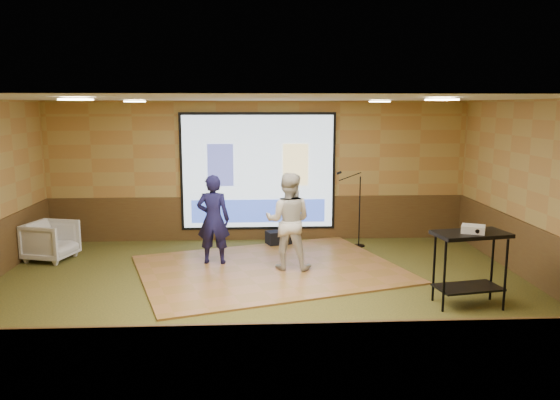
{
  "coord_description": "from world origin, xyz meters",
  "views": [
    {
      "loc": [
        -0.12,
        -8.17,
        2.9
      ],
      "look_at": [
        0.35,
        1.03,
        1.3
      ],
      "focal_mm": 35.0,
      "sensor_mm": 36.0,
      "label": 1
    }
  ],
  "objects_px": {
    "player_right": "(288,221)",
    "av_table": "(470,253)",
    "projector": "(473,229)",
    "mic_stand": "(357,223)",
    "player_left": "(213,219)",
    "banquet_chair": "(51,241)",
    "dance_floor": "(270,269)",
    "duffel_bag": "(279,238)",
    "projector_screen": "(258,173)"
  },
  "relations": [
    {
      "from": "projector_screen",
      "to": "player_right",
      "type": "xyz_separation_m",
      "value": [
        0.5,
        -2.23,
        -0.58
      ]
    },
    {
      "from": "player_left",
      "to": "banquet_chair",
      "type": "relative_size",
      "value": 2.01
    },
    {
      "from": "mic_stand",
      "to": "duffel_bag",
      "type": "bearing_deg",
      "value": -174.55
    },
    {
      "from": "dance_floor",
      "to": "av_table",
      "type": "relative_size",
      "value": 4.03
    },
    {
      "from": "projector_screen",
      "to": "mic_stand",
      "type": "xyz_separation_m",
      "value": [
        2.03,
        -0.65,
        -0.98
      ]
    },
    {
      "from": "player_left",
      "to": "dance_floor",
      "type": "bearing_deg",
      "value": 163.96
    },
    {
      "from": "projector_screen",
      "to": "banquet_chair",
      "type": "xyz_separation_m",
      "value": [
        -3.95,
        -1.36,
        -1.1
      ]
    },
    {
      "from": "dance_floor",
      "to": "projector",
      "type": "xyz_separation_m",
      "value": [
        2.86,
        -1.93,
        1.14
      ]
    },
    {
      "from": "projector_screen",
      "to": "player_right",
      "type": "distance_m",
      "value": 2.36
    },
    {
      "from": "av_table",
      "to": "banquet_chair",
      "type": "height_order",
      "value": "av_table"
    },
    {
      "from": "dance_floor",
      "to": "duffel_bag",
      "type": "relative_size",
      "value": 9.13
    },
    {
      "from": "dance_floor",
      "to": "mic_stand",
      "type": "relative_size",
      "value": 2.81
    },
    {
      "from": "player_left",
      "to": "av_table",
      "type": "xyz_separation_m",
      "value": [
        3.86,
        -2.28,
        -0.05
      ]
    },
    {
      "from": "player_right",
      "to": "av_table",
      "type": "height_order",
      "value": "player_right"
    },
    {
      "from": "player_left",
      "to": "mic_stand",
      "type": "height_order",
      "value": "player_left"
    },
    {
      "from": "player_right",
      "to": "banquet_chair",
      "type": "height_order",
      "value": "player_right"
    },
    {
      "from": "projector_screen",
      "to": "dance_floor",
      "type": "xyz_separation_m",
      "value": [
        0.17,
        -2.22,
        -1.46
      ]
    },
    {
      "from": "av_table",
      "to": "banquet_chair",
      "type": "xyz_separation_m",
      "value": [
        -6.96,
        2.76,
        -0.43
      ]
    },
    {
      "from": "player_right",
      "to": "projector",
      "type": "height_order",
      "value": "player_right"
    },
    {
      "from": "projector_screen",
      "to": "player_left",
      "type": "height_order",
      "value": "projector_screen"
    },
    {
      "from": "av_table",
      "to": "mic_stand",
      "type": "height_order",
      "value": "mic_stand"
    },
    {
      "from": "av_table",
      "to": "banquet_chair",
      "type": "relative_size",
      "value": 1.35
    },
    {
      "from": "projector_screen",
      "to": "mic_stand",
      "type": "distance_m",
      "value": 2.34
    },
    {
      "from": "duffel_bag",
      "to": "projector_screen",
      "type": "bearing_deg",
      "value": 131.31
    },
    {
      "from": "player_right",
      "to": "projector",
      "type": "relative_size",
      "value": 5.38
    },
    {
      "from": "dance_floor",
      "to": "player_left",
      "type": "height_order",
      "value": "player_left"
    },
    {
      "from": "mic_stand",
      "to": "projector",
      "type": "bearing_deg",
      "value": -62.4
    },
    {
      "from": "banquet_chair",
      "to": "duffel_bag",
      "type": "bearing_deg",
      "value": -62.89
    },
    {
      "from": "duffel_bag",
      "to": "player_right",
      "type": "bearing_deg",
      "value": -87.12
    },
    {
      "from": "player_right",
      "to": "mic_stand",
      "type": "height_order",
      "value": "player_right"
    },
    {
      "from": "player_left",
      "to": "projector",
      "type": "height_order",
      "value": "player_left"
    },
    {
      "from": "dance_floor",
      "to": "av_table",
      "type": "xyz_separation_m",
      "value": [
        2.84,
        -1.9,
        0.78
      ]
    },
    {
      "from": "dance_floor",
      "to": "duffel_bag",
      "type": "distance_m",
      "value": 1.77
    },
    {
      "from": "dance_floor",
      "to": "duffel_bag",
      "type": "xyz_separation_m",
      "value": [
        0.24,
        1.75,
        0.14
      ]
    },
    {
      "from": "player_left",
      "to": "player_right",
      "type": "bearing_deg",
      "value": 168.44
    },
    {
      "from": "projector",
      "to": "banquet_chair",
      "type": "height_order",
      "value": "projector"
    },
    {
      "from": "projector",
      "to": "duffel_bag",
      "type": "xyz_separation_m",
      "value": [
        -2.61,
        3.67,
        -1.01
      ]
    },
    {
      "from": "projector",
      "to": "dance_floor",
      "type": "bearing_deg",
      "value": 170.87
    },
    {
      "from": "projector_screen",
      "to": "mic_stand",
      "type": "height_order",
      "value": "projector_screen"
    },
    {
      "from": "projector_screen",
      "to": "banquet_chair",
      "type": "bearing_deg",
      "value": -161.04
    },
    {
      "from": "projector",
      "to": "duffel_bag",
      "type": "distance_m",
      "value": 4.62
    },
    {
      "from": "player_right",
      "to": "mic_stand",
      "type": "xyz_separation_m",
      "value": [
        1.52,
        1.58,
        -0.4
      ]
    },
    {
      "from": "av_table",
      "to": "duffel_bag",
      "type": "relative_size",
      "value": 2.27
    },
    {
      "from": "dance_floor",
      "to": "projector",
      "type": "bearing_deg",
      "value": -34.04
    },
    {
      "from": "projector",
      "to": "mic_stand",
      "type": "height_order",
      "value": "mic_stand"
    },
    {
      "from": "player_left",
      "to": "projector",
      "type": "bearing_deg",
      "value": 153.87
    },
    {
      "from": "av_table",
      "to": "projector",
      "type": "distance_m",
      "value": 0.36
    },
    {
      "from": "banquet_chair",
      "to": "mic_stand",
      "type": "bearing_deg",
      "value": -67.59
    },
    {
      "from": "dance_floor",
      "to": "banquet_chair",
      "type": "distance_m",
      "value": 4.23
    },
    {
      "from": "projector",
      "to": "player_left",
      "type": "bearing_deg",
      "value": 174.03
    }
  ]
}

